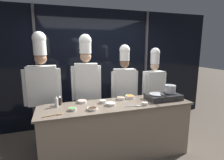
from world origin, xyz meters
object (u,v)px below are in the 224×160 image
(serving_spoon_slotted, at_px, (57,114))
(serving_spoon_solid, at_px, (136,106))
(prep_bowl_soy_glaze, at_px, (92,109))
(prep_bowl_carrots, at_px, (130,97))
(chef_pastry, at_px, (154,85))
(squeeze_bottle_soy, at_px, (60,100))
(prep_bowl_rice, at_px, (111,104))
(prep_bowl_onion, at_px, (103,101))
(chef_line, at_px, (124,84))
(frying_pan, at_px, (157,93))
(prep_bowl_shrimp, at_px, (82,101))
(chef_sous, at_px, (86,80))
(prep_bowl_chicken, at_px, (145,104))
(prep_bowl_scallions, at_px, (73,109))
(portable_stove, at_px, (163,97))
(prep_bowl_mushrooms, at_px, (121,98))
(chef_head, at_px, (43,85))
(squeeze_bottle_clear, at_px, (56,102))
(stock_pot, at_px, (170,89))

(serving_spoon_slotted, bearing_deg, serving_spoon_solid, -0.33)
(prep_bowl_soy_glaze, distance_m, serving_spoon_solid, 0.68)
(prep_bowl_carrots, xyz_separation_m, chef_pastry, (0.76, 0.45, 0.07))
(squeeze_bottle_soy, xyz_separation_m, prep_bowl_rice, (0.77, -0.27, -0.05))
(prep_bowl_onion, height_order, prep_bowl_rice, prep_bowl_onion)
(serving_spoon_slotted, distance_m, serving_spoon_solid, 1.18)
(chef_line, bearing_deg, frying_pan, 118.99)
(prep_bowl_shrimp, xyz_separation_m, chef_sous, (0.15, 0.42, 0.28))
(prep_bowl_chicken, xyz_separation_m, chef_pastry, (0.68, 0.87, 0.07))
(prep_bowl_scallions, bearing_deg, prep_bowl_rice, 4.92)
(chef_line, bearing_deg, prep_bowl_scallions, 39.68)
(portable_stove, distance_m, frying_pan, 0.15)
(portable_stove, distance_m, prep_bowl_carrots, 0.59)
(prep_bowl_mushrooms, bearing_deg, prep_bowl_carrots, 6.93)
(prep_bowl_shrimp, bearing_deg, chef_head, 147.05)
(prep_bowl_scallions, distance_m, chef_head, 0.88)
(frying_pan, height_order, chef_pastry, chef_pastry)
(frying_pan, height_order, squeeze_bottle_clear, squeeze_bottle_clear)
(prep_bowl_rice, bearing_deg, squeeze_bottle_soy, 160.42)
(frying_pan, xyz_separation_m, prep_bowl_soy_glaze, (-1.16, -0.14, -0.10))
(prep_bowl_scallions, distance_m, prep_bowl_mushrooms, 0.91)
(portable_stove, xyz_separation_m, chef_sous, (-1.24, 0.67, 0.25))
(chef_pastry, bearing_deg, prep_bowl_mushrooms, 20.64)
(frying_pan, distance_m, chef_sous, 1.31)
(serving_spoon_solid, bearing_deg, portable_stove, 16.97)
(prep_bowl_mushrooms, bearing_deg, squeeze_bottle_clear, -177.13)
(prep_bowl_scallions, relative_size, serving_spoon_slotted, 0.41)
(prep_bowl_onion, xyz_separation_m, prep_bowl_shrimp, (-0.32, 0.12, -0.00))
(chef_sous, height_order, chef_line, chef_sous)
(prep_bowl_mushrooms, bearing_deg, prep_bowl_rice, -138.30)
(prep_bowl_rice, xyz_separation_m, prep_bowl_chicken, (0.52, -0.16, 0.00))
(prep_bowl_shrimp, bearing_deg, prep_bowl_chicken, -24.87)
(prep_bowl_rice, distance_m, prep_bowl_shrimp, 0.49)
(prep_bowl_shrimp, bearing_deg, portable_stove, -10.09)
(serving_spoon_slotted, height_order, chef_line, chef_line)
(squeeze_bottle_clear, height_order, prep_bowl_scallions, squeeze_bottle_clear)
(chef_line, height_order, chef_pastry, chef_line)
(portable_stove, height_order, squeeze_bottle_soy, squeeze_bottle_soy)
(prep_bowl_soy_glaze, relative_size, prep_bowl_shrimp, 1.00)
(prep_bowl_onion, xyz_separation_m, prep_bowl_mushrooms, (0.35, 0.09, -0.00))
(stock_pot, xyz_separation_m, chef_sous, (-1.38, 0.67, 0.12))
(frying_pan, relative_size, prep_bowl_shrimp, 2.94)
(frying_pan, xyz_separation_m, serving_spoon_slotted, (-1.66, -0.18, -0.12))
(portable_stove, bearing_deg, serving_spoon_slotted, -174.22)
(squeeze_bottle_clear, bearing_deg, chef_head, 113.90)
(prep_bowl_chicken, height_order, serving_spoon_slotted, prep_bowl_chicken)
(portable_stove, relative_size, prep_bowl_soy_glaze, 3.76)
(stock_pot, distance_m, prep_bowl_soy_glaze, 1.45)
(prep_bowl_onion, relative_size, serving_spoon_solid, 0.42)
(stock_pot, xyz_separation_m, prep_bowl_shrimp, (-1.53, 0.25, -0.16))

